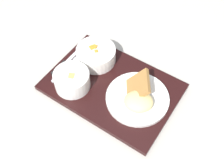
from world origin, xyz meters
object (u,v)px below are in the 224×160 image
object	(u,v)px
spoon	(73,64)
bowl_soup	(72,79)
plate_main	(138,98)
bowl_salad	(96,54)
knife	(62,65)

from	to	relation	value
spoon	bowl_soup	bearing A→B (deg)	-136.78
bowl_soup	plate_main	world-z (taller)	plate_main
bowl_salad	knife	world-z (taller)	bowl_salad
bowl_soup	knife	bearing A→B (deg)	157.98
bowl_salad	bowl_soup	xyz separation A→B (m)	(0.02, -0.14, 0.00)
plate_main	spoon	bearing A→B (deg)	-174.68
bowl_soup	plate_main	distance (m)	0.22
bowl_salad	knife	bearing A→B (deg)	-125.69
plate_main	spoon	world-z (taller)	plate_main
bowl_soup	knife	size ratio (longest dim) A/B	0.72
bowl_salad	knife	xyz separation A→B (m)	(-0.07, -0.10, -0.03)
plate_main	knife	size ratio (longest dim) A/B	1.24
plate_main	knife	distance (m)	0.30
knife	spoon	xyz separation A→B (m)	(0.02, 0.03, -0.00)
bowl_salad	bowl_soup	distance (m)	0.14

